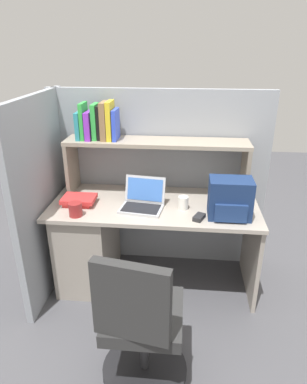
{
  "coord_description": "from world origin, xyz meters",
  "views": [
    {
      "loc": [
        0.23,
        -2.39,
        1.88
      ],
      "look_at": [
        0.0,
        -0.05,
        0.85
      ],
      "focal_mm": 32.08,
      "sensor_mm": 36.0,
      "label": 1
    }
  ],
  "objects_px": {
    "snack_canister": "(76,209)",
    "paper_cup": "(183,203)",
    "laptop": "(143,201)",
    "computer_mouse": "(199,217)",
    "office_chair": "(141,330)",
    "backpack": "(230,199)"
  },
  "relations": [
    {
      "from": "computer_mouse",
      "to": "snack_canister",
      "type": "bearing_deg",
      "value": -153.91
    },
    {
      "from": "paper_cup",
      "to": "snack_canister",
      "type": "relative_size",
      "value": 0.98
    },
    {
      "from": "laptop",
      "to": "snack_canister",
      "type": "bearing_deg",
      "value": -158.72
    },
    {
      "from": "computer_mouse",
      "to": "laptop",
      "type": "bearing_deg",
      "value": -175.55
    },
    {
      "from": "backpack",
      "to": "paper_cup",
      "type": "relative_size",
      "value": 3.01
    },
    {
      "from": "laptop",
      "to": "computer_mouse",
      "type": "xyz_separation_m",
      "value": [
        0.42,
        -0.15,
        -0.03
      ]
    },
    {
      "from": "paper_cup",
      "to": "snack_canister",
      "type": "bearing_deg",
      "value": -166.27
    },
    {
      "from": "laptop",
      "to": "paper_cup",
      "type": "distance_m",
      "value": 0.3
    },
    {
      "from": "computer_mouse",
      "to": "snack_canister",
      "type": "distance_m",
      "value": 0.88
    },
    {
      "from": "computer_mouse",
      "to": "office_chair",
      "type": "distance_m",
      "value": 0.87
    },
    {
      "from": "computer_mouse",
      "to": "snack_canister",
      "type": "relative_size",
      "value": 1.02
    },
    {
      "from": "snack_canister",
      "to": "paper_cup",
      "type": "bearing_deg",
      "value": 13.73
    },
    {
      "from": "laptop",
      "to": "office_chair",
      "type": "relative_size",
      "value": 0.37
    },
    {
      "from": "backpack",
      "to": "computer_mouse",
      "type": "bearing_deg",
      "value": -163.39
    },
    {
      "from": "snack_canister",
      "to": "office_chair",
      "type": "xyz_separation_m",
      "value": [
        0.56,
        -0.69,
        -0.39
      ]
    },
    {
      "from": "backpack",
      "to": "laptop",
      "type": "bearing_deg",
      "value": 172.2
    },
    {
      "from": "laptop",
      "to": "paper_cup",
      "type": "relative_size",
      "value": 3.43
    },
    {
      "from": "paper_cup",
      "to": "office_chair",
      "type": "height_order",
      "value": "office_chair"
    },
    {
      "from": "snack_canister",
      "to": "computer_mouse",
      "type": "bearing_deg",
      "value": 1.98
    },
    {
      "from": "computer_mouse",
      "to": "backpack",
      "type": "bearing_deg",
      "value": 40.72
    },
    {
      "from": "laptop",
      "to": "computer_mouse",
      "type": "distance_m",
      "value": 0.45
    },
    {
      "from": "backpack",
      "to": "snack_canister",
      "type": "distance_m",
      "value": 1.1
    }
  ]
}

